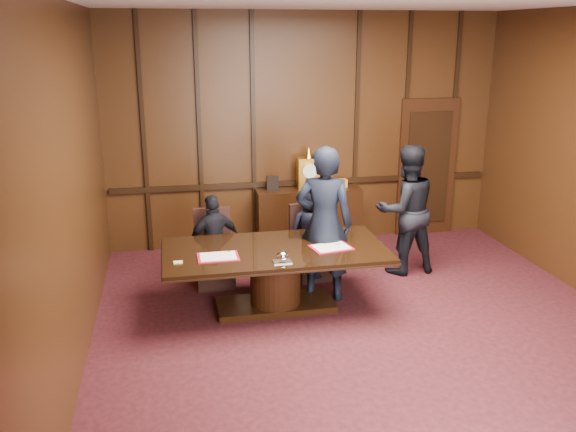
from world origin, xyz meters
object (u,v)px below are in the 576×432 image
object	(u,v)px
conference_table	(275,268)
witness_left	(324,224)
signatory_left	(214,242)
signatory_right	(313,232)
witness_right	(406,210)
sideboard	(308,215)

from	to	relation	value
conference_table	witness_left	distance (m)	0.81
signatory_left	witness_left	bearing A→B (deg)	139.25
conference_table	signatory_right	distance (m)	1.04
witness_right	sideboard	bearing A→B (deg)	-57.15
sideboard	signatory_left	world-z (taller)	sideboard
signatory_right	witness_left	xyz separation A→B (m)	(-0.01, -0.60, 0.31)
signatory_left	signatory_right	distance (m)	1.30
conference_table	witness_right	distance (m)	2.15
signatory_right	witness_right	size ratio (longest dim) A/B	0.74
sideboard	signatory_right	bearing A→B (deg)	-100.46
signatory_left	signatory_right	bearing A→B (deg)	164.22
sideboard	conference_table	bearing A→B (deg)	-112.64
conference_table	witness_left	xyz separation A→B (m)	(0.64, 0.20, 0.45)
sideboard	witness_right	xyz separation A→B (m)	(1.05, -1.33, 0.40)
signatory_left	witness_left	distance (m)	1.46
signatory_left	witness_right	world-z (taller)	witness_right
witness_left	witness_right	bearing A→B (deg)	-133.61
signatory_right	witness_right	xyz separation A→B (m)	(1.30, 0.03, 0.23)
conference_table	signatory_left	bearing A→B (deg)	129.09
sideboard	signatory_left	xyz separation A→B (m)	(-1.55, -1.36, 0.13)
witness_right	witness_left	bearing A→B (deg)	20.41
conference_table	signatory_left	xyz separation A→B (m)	(-0.65, 0.80, 0.11)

